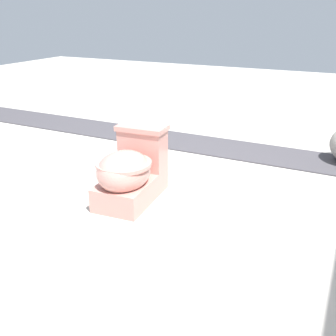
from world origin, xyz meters
TOP-DOWN VIEW (x-y plane):
  - ground_plane at (0.00, 0.00)m, footprint 14.00×14.00m
  - gravel_strip at (-1.18, 0.50)m, footprint 0.56×8.00m
  - toilet at (0.21, -0.18)m, footprint 0.66×0.42m

SIDE VIEW (x-z plane):
  - ground_plane at x=0.00m, z-range 0.00..0.00m
  - gravel_strip at x=-1.18m, z-range 0.00..0.01m
  - toilet at x=0.21m, z-range -0.04..0.48m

